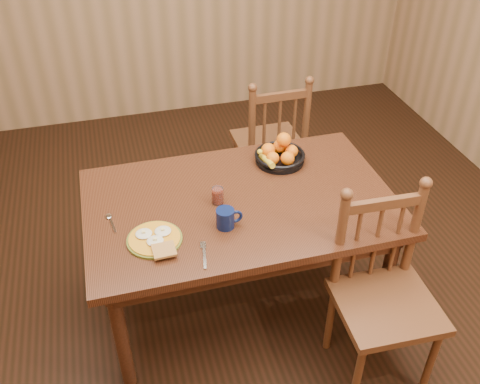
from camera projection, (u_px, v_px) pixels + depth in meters
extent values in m
cube|color=black|center=(240.00, 299.00, 3.23)|extent=(4.50, 5.00, 0.01)
cube|color=black|center=(240.00, 203.00, 2.79)|extent=(1.60, 1.00, 0.04)
cube|color=black|center=(221.00, 171.00, 3.16)|extent=(1.40, 0.04, 0.10)
cube|color=black|center=(264.00, 268.00, 2.51)|extent=(1.40, 0.04, 0.10)
cube|color=black|center=(364.00, 192.00, 2.99)|extent=(0.04, 0.84, 0.10)
cube|color=black|center=(102.00, 238.00, 2.68)|extent=(0.04, 0.84, 0.10)
cylinder|color=black|center=(121.00, 338.00, 2.56)|extent=(0.07, 0.07, 0.70)
cylinder|color=black|center=(386.00, 281.00, 2.86)|extent=(0.07, 0.07, 0.70)
cylinder|color=black|center=(109.00, 232.00, 3.18)|extent=(0.07, 0.07, 0.70)
cylinder|color=black|center=(327.00, 195.00, 3.47)|extent=(0.07, 0.07, 0.70)
cube|color=#532D18|center=(268.00, 143.00, 3.77)|extent=(0.46, 0.44, 0.04)
cylinder|color=#532D18|center=(283.00, 155.00, 4.10)|extent=(0.04, 0.04, 0.45)
cylinder|color=#532D18|center=(236.00, 162.00, 4.01)|extent=(0.04, 0.04, 0.45)
cylinder|color=#532D18|center=(300.00, 181.00, 3.83)|extent=(0.04, 0.04, 0.45)
cylinder|color=#532D18|center=(250.00, 189.00, 3.74)|extent=(0.04, 0.04, 0.45)
cylinder|color=#532D18|center=(306.00, 119.00, 3.50)|extent=(0.05, 0.05, 0.54)
cylinder|color=#532D18|center=(252.00, 126.00, 3.42)|extent=(0.05, 0.05, 0.54)
cylinder|color=#532D18|center=(279.00, 129.00, 3.49)|extent=(0.02, 0.02, 0.42)
cube|color=#532D18|center=(281.00, 96.00, 3.35)|extent=(0.37, 0.04, 0.05)
cube|color=#532D18|center=(387.00, 306.00, 2.55)|extent=(0.49, 0.46, 0.04)
cylinder|color=#532D18|center=(357.00, 377.00, 2.53)|extent=(0.04, 0.04, 0.46)
cylinder|color=#532D18|center=(431.00, 362.00, 2.60)|extent=(0.04, 0.04, 0.46)
cylinder|color=#532D18|center=(330.00, 319.00, 2.81)|extent=(0.04, 0.04, 0.46)
cylinder|color=#532D18|center=(397.00, 306.00, 2.88)|extent=(0.04, 0.04, 0.46)
cylinder|color=#532D18|center=(340.00, 241.00, 2.51)|extent=(0.05, 0.05, 0.55)
cylinder|color=#532D18|center=(414.00, 229.00, 2.58)|extent=(0.05, 0.05, 0.55)
cylinder|color=#532D18|center=(376.00, 244.00, 2.58)|extent=(0.02, 0.02, 0.43)
cube|color=#532D18|center=(384.00, 204.00, 2.43)|extent=(0.38, 0.05, 0.05)
cylinder|color=#59601E|center=(155.00, 240.00, 2.52)|extent=(0.26, 0.26, 0.01)
cylinder|color=orange|center=(154.00, 238.00, 2.52)|extent=(0.24, 0.24, 0.01)
ellipsoid|color=silver|center=(144.00, 234.00, 2.53)|extent=(0.08, 0.08, 0.01)
cube|color=#F2E08C|center=(144.00, 232.00, 2.52)|extent=(0.02, 0.02, 0.01)
ellipsoid|color=silver|center=(163.00, 231.00, 2.54)|extent=(0.08, 0.08, 0.01)
cube|color=#F2E08C|center=(163.00, 229.00, 2.54)|extent=(0.02, 0.02, 0.01)
ellipsoid|color=silver|center=(155.00, 241.00, 2.49)|extent=(0.08, 0.08, 0.01)
cube|color=#F2E08C|center=(155.00, 239.00, 2.48)|extent=(0.02, 0.02, 0.01)
cube|color=brown|center=(164.00, 250.00, 2.43)|extent=(0.11, 0.10, 0.01)
cube|color=silver|center=(205.00, 258.00, 2.43)|extent=(0.04, 0.15, 0.00)
cube|color=silver|center=(203.00, 245.00, 2.49)|extent=(0.03, 0.05, 0.00)
cube|color=silver|center=(113.00, 225.00, 2.61)|extent=(0.03, 0.12, 0.00)
ellipsoid|color=silver|center=(109.00, 216.00, 2.66)|extent=(0.03, 0.04, 0.01)
cylinder|color=#0B153E|center=(225.00, 218.00, 2.58)|extent=(0.09, 0.09, 0.10)
torus|color=#0B153E|center=(236.00, 217.00, 2.59)|extent=(0.07, 0.02, 0.07)
cylinder|color=black|center=(225.00, 211.00, 2.55)|extent=(0.08, 0.08, 0.00)
cylinder|color=silver|center=(218.00, 195.00, 2.73)|extent=(0.06, 0.06, 0.09)
cylinder|color=maroon|center=(218.00, 197.00, 2.74)|extent=(0.05, 0.05, 0.07)
cylinder|color=black|center=(280.00, 160.00, 3.06)|extent=(0.28, 0.28, 0.02)
torus|color=black|center=(280.00, 155.00, 3.04)|extent=(0.29, 0.29, 0.02)
cylinder|color=black|center=(280.00, 161.00, 3.07)|extent=(0.10, 0.10, 0.01)
sphere|color=orange|center=(292.00, 151.00, 3.05)|extent=(0.07, 0.07, 0.07)
sphere|color=orange|center=(280.00, 146.00, 3.09)|extent=(0.08, 0.08, 0.08)
sphere|color=orange|center=(268.00, 150.00, 3.05)|extent=(0.08, 0.08, 0.08)
sphere|color=orange|center=(273.00, 158.00, 2.99)|extent=(0.07, 0.07, 0.07)
sphere|color=orange|center=(288.00, 158.00, 2.99)|extent=(0.08, 0.08, 0.08)
sphere|color=orange|center=(284.00, 140.00, 3.03)|extent=(0.08, 0.08, 0.08)
cylinder|color=yellow|center=(267.00, 161.00, 2.99)|extent=(0.10, 0.17, 0.07)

